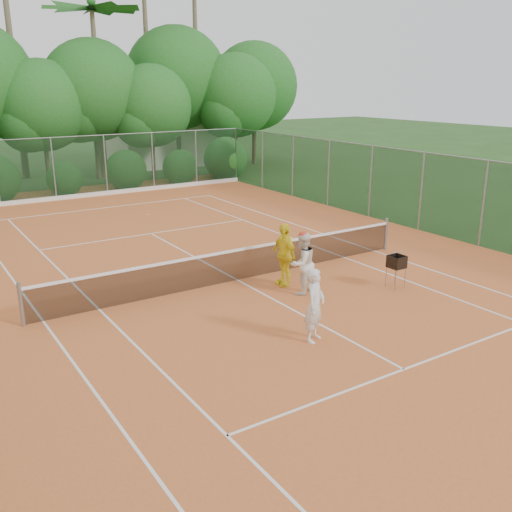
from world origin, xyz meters
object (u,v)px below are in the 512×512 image
at_px(player_white, 315,305).
at_px(ball_hopper, 397,262).
at_px(player_yellow, 284,254).
at_px(player_center_grp, 302,263).

bearing_deg(player_white, ball_hopper, -10.66).
bearing_deg(player_yellow, player_white, -22.76).
bearing_deg(player_center_grp, ball_hopper, -23.35).
xyz_separation_m(player_yellow, ball_hopper, (2.48, -1.90, -0.16)).
relative_size(player_white, ball_hopper, 1.80).
distance_m(player_yellow, ball_hopper, 3.13).
bearing_deg(ball_hopper, player_white, -155.94).
bearing_deg(player_white, player_yellow, 34.64).
bearing_deg(ball_hopper, player_yellow, 147.09).
xyz_separation_m(player_center_grp, player_yellow, (-0.01, 0.83, 0.04)).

